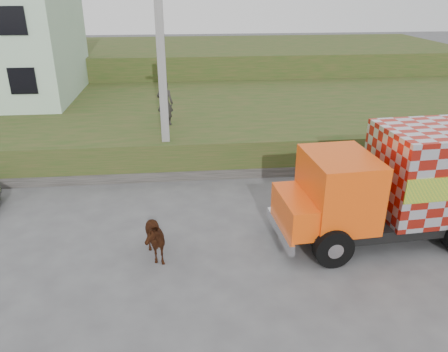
{
  "coord_description": "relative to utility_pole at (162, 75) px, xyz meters",
  "views": [
    {
      "loc": [
        -0.38,
        -11.83,
        7.14
      ],
      "look_at": [
        0.97,
        1.37,
        1.3
      ],
      "focal_mm": 35.0,
      "sensor_mm": 36.0,
      "label": 1
    }
  ],
  "objects": [
    {
      "name": "utility_pole",
      "position": [
        0.0,
        0.0,
        0.0
      ],
      "size": [
        1.2,
        0.3,
        8.0
      ],
      "color": "gray",
      "rests_on": "ground"
    },
    {
      "name": "ground",
      "position": [
        1.0,
        -4.6,
        -4.08
      ],
      "size": [
        120.0,
        120.0,
        0.0
      ],
      "primitive_type": "plane",
      "color": "#474749",
      "rests_on": "ground"
    },
    {
      "name": "retaining_strip",
      "position": [
        -1.0,
        -0.4,
        -3.88
      ],
      "size": [
        16.0,
        0.5,
        0.4
      ],
      "primitive_type": "cube",
      "color": "#595651",
      "rests_on": "ground"
    },
    {
      "name": "cargo_truck",
      "position": [
        7.63,
        -5.32,
        -2.31
      ],
      "size": [
        7.84,
        3.12,
        3.43
      ],
      "rotation": [
        0.0,
        0.0,
        0.07
      ],
      "color": "black",
      "rests_on": "ground"
    },
    {
      "name": "embankment_far",
      "position": [
        1.0,
        17.4,
        -2.58
      ],
      "size": [
        40.0,
        12.0,
        3.0
      ],
      "primitive_type": "cube",
      "color": "#264617",
      "rests_on": "ground"
    },
    {
      "name": "pedestrian",
      "position": [
        -0.03,
        2.19,
        -1.62
      ],
      "size": [
        0.78,
        0.6,
        1.92
      ],
      "primitive_type": "imported",
      "rotation": [
        0.0,
        0.0,
        2.92
      ],
      "color": "#2D2A28",
      "rests_on": "embankment"
    },
    {
      "name": "embankment",
      "position": [
        1.0,
        5.4,
        -3.33
      ],
      "size": [
        40.0,
        12.0,
        1.5
      ],
      "primitive_type": "cube",
      "color": "#264617",
      "rests_on": "ground"
    },
    {
      "name": "cow",
      "position": [
        -0.36,
        -5.79,
        -3.43
      ],
      "size": [
        1.17,
        1.68,
        1.3
      ],
      "primitive_type": "imported",
      "rotation": [
        0.0,
        0.0,
        0.34
      ],
      "color": "#36110D",
      "rests_on": "ground"
    }
  ]
}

